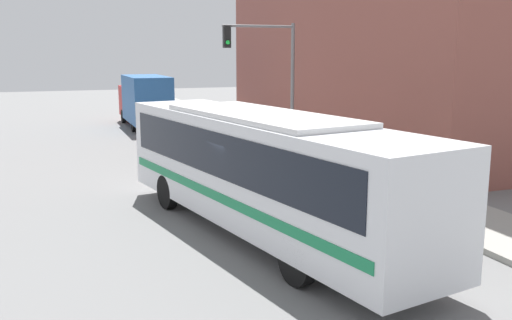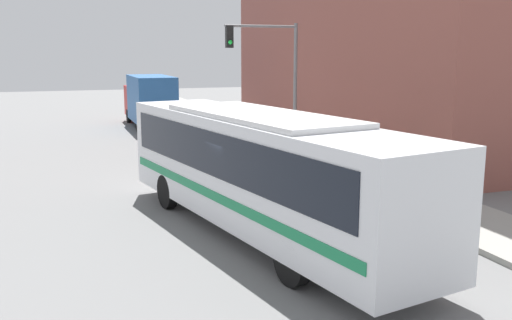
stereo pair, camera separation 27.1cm
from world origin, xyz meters
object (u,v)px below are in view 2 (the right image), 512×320
Objects in this scene: fire_hydrant at (332,163)px; traffic_light_pole at (273,67)px; city_bus at (258,165)px; parking_meter at (307,140)px; pedestrian_near_corner at (379,158)px; delivery_truck at (149,99)px.

fire_hydrant is 0.13× the size of traffic_light_pole.
city_bus is 8.59× the size of parking_meter.
traffic_light_pole is 4.15× the size of parking_meter.
fire_hydrant is 0.45× the size of pedestrian_near_corner.
delivery_truck is at bearing 103.94° from traffic_light_pole.
delivery_truck is 17.70m from fire_hydrant.
city_bus is 10.69m from traffic_light_pole.
delivery_truck reaches higher than fire_hydrant.
pedestrian_near_corner is at bearing -75.10° from delivery_truck.
parking_meter is at bearing 90.00° from fire_hydrant.
delivery_truck is 10.57× the size of fire_hydrant.
parking_meter is (4.19, -14.87, -0.66)m from delivery_truck.
traffic_light_pole is at bearing 107.02° from pedestrian_near_corner.
city_bus is 22.81m from delivery_truck.
traffic_light_pole is 3.46× the size of pedestrian_near_corner.
city_bus is 7.67m from fire_hydrant.
traffic_light_pole is at bearing -76.06° from delivery_truck.
traffic_light_pole reaches higher than pedestrian_near_corner.
pedestrian_near_corner is (5.89, 3.77, -0.86)m from city_bus.
fire_hydrant is 2.35m from parking_meter.
fire_hydrant is at bearing -76.28° from delivery_truck.
parking_meter is (5.02, 7.92, -0.77)m from city_bus.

